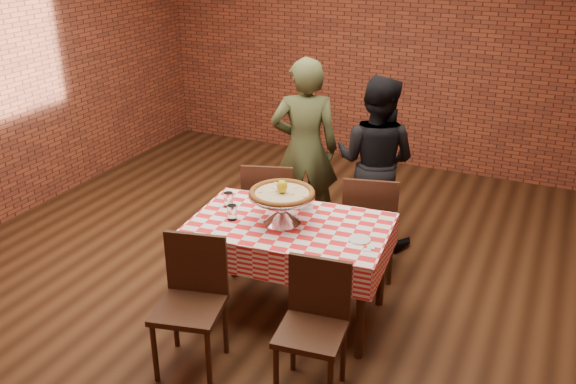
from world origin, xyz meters
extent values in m
plane|color=black|center=(0.00, 0.00, 0.00)|extent=(6.00, 6.00, 0.00)
plane|color=brown|center=(0.00, 3.00, 1.45)|extent=(5.50, 0.00, 5.50)
cube|color=#3A1E11|center=(0.45, -0.43, 0.38)|extent=(1.46, 0.95, 0.75)
cylinder|color=#C7BA8F|center=(0.39, -0.43, 0.98)|extent=(0.56, 0.56, 0.03)
ellipsoid|color=yellow|center=(0.39, -0.43, 1.04)|extent=(0.09, 0.09, 0.10)
cylinder|color=white|center=(0.05, -0.55, 0.81)|extent=(0.08, 0.08, 0.11)
cylinder|color=white|center=(-0.09, -0.36, 0.81)|extent=(0.08, 0.08, 0.11)
cylinder|color=white|center=(0.99, -0.46, 0.76)|extent=(0.16, 0.16, 0.01)
cube|color=white|center=(1.08, -0.57, 0.76)|extent=(0.06, 0.05, 0.00)
cube|color=white|center=(1.09, -0.53, 0.76)|extent=(0.06, 0.04, 0.00)
cube|color=silver|center=(0.44, -0.13, 0.83)|extent=(0.14, 0.13, 0.15)
imported|color=#424B29|center=(0.02, 0.83, 0.84)|extent=(0.72, 0.62, 1.68)
imported|color=black|center=(0.65, 0.97, 0.78)|extent=(0.79, 0.64, 1.55)
camera|label=1|loc=(2.10, -4.00, 2.74)|focal=38.48mm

